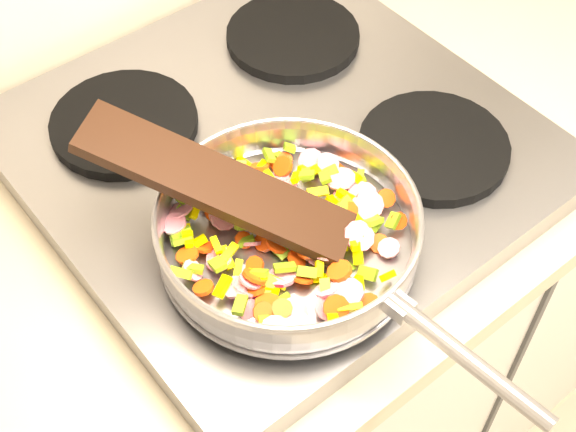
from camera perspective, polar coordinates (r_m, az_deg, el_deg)
base_cabinet at (r=1.78m, az=17.38°, el=3.87°), size 3.00×0.65×0.86m
cooktop at (r=1.04m, az=-0.78°, el=4.72°), size 0.60×0.60×0.04m
grate_fl at (r=0.90m, az=-2.26°, el=-3.20°), size 0.19×0.19×0.02m
grate_fr at (r=1.02m, az=10.31°, el=4.87°), size 0.19×0.19×0.02m
grate_bl at (r=1.06m, az=-11.57°, el=6.50°), size 0.19×0.19×0.02m
grate_br at (r=1.17m, az=0.35°, el=12.68°), size 0.19×0.19×0.02m
saute_pan at (r=0.87m, az=0.11°, el=-0.93°), size 0.33×0.50×0.06m
vegetable_heap at (r=0.88m, az=-0.03°, el=-1.24°), size 0.27×0.27×0.05m
wooden_spatula at (r=0.86m, az=-5.08°, el=2.29°), size 0.23×0.29×0.11m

